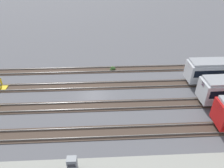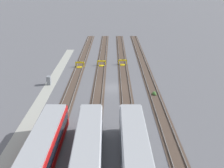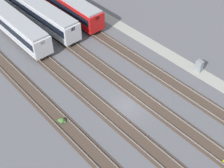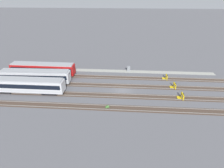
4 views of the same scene
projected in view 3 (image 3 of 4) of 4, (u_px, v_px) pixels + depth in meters
name	position (u px, v px, depth m)	size (l,w,h in m)	color
ground_plane	(126.00, 106.00, 37.06)	(400.00, 400.00, 0.00)	#5B5B60
service_walkway	(187.00, 65.00, 42.69)	(54.00, 2.00, 0.01)	#9E9E93
rail_track_nearest	(166.00, 79.00, 40.55)	(90.00, 2.23, 0.21)	#47382D
rail_track_near_inner	(140.00, 96.00, 38.20)	(90.00, 2.24, 0.21)	#47382D
rail_track_middle	(111.00, 116.00, 35.86)	(90.00, 2.24, 0.21)	#47382D
rail_track_far_inner	(78.00, 138.00, 33.51)	(90.00, 2.23, 0.21)	#47382D
subway_car_front_row_leftmost	(63.00, 2.00, 51.67)	(18.03, 3.06, 3.70)	#B71414
subway_car_front_row_left_inner	(39.00, 12.00, 49.35)	(18.06, 3.25, 3.70)	silver
subway_car_front_row_centre	(12.00, 22.00, 47.01)	(18.00, 2.85, 3.70)	silver
electrical_cabinet	(199.00, 66.00, 41.34)	(0.90, 0.73, 1.60)	gray
weed_clump	(62.00, 121.00, 35.04)	(0.92, 0.70, 0.64)	#427033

